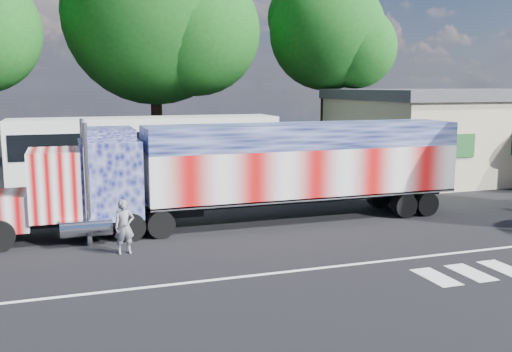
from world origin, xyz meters
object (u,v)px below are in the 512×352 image
object	(u,v)px
coach_bus	(147,154)
tree_n_mid	(157,15)
tree_ne_a	(329,33)
semi_truck	(247,170)
woman	(124,227)

from	to	relation	value
coach_bus	tree_n_mid	size ratio (longest dim) A/B	0.86
tree_n_mid	coach_bus	bearing A→B (deg)	-104.32
tree_n_mid	tree_ne_a	distance (m)	11.37
coach_bus	tree_ne_a	size ratio (longest dim) A/B	1.03
tree_n_mid	tree_ne_a	xyz separation A→B (m)	(11.31, -0.79, -0.86)
semi_truck	tree_n_mid	distance (m)	16.97
tree_n_mid	semi_truck	bearing A→B (deg)	-86.58
semi_truck	woman	bearing A→B (deg)	-152.43
woman	tree_ne_a	world-z (taller)	tree_ne_a
woman	semi_truck	bearing A→B (deg)	23.23
semi_truck	coach_bus	size ratio (longest dim) A/B	1.49
woman	tree_n_mid	distance (m)	20.28
coach_bus	tree_ne_a	bearing A→B (deg)	26.33
coach_bus	tree_ne_a	world-z (taller)	tree_ne_a
semi_truck	woman	xyz separation A→B (m)	(-5.01, -2.62, -1.27)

